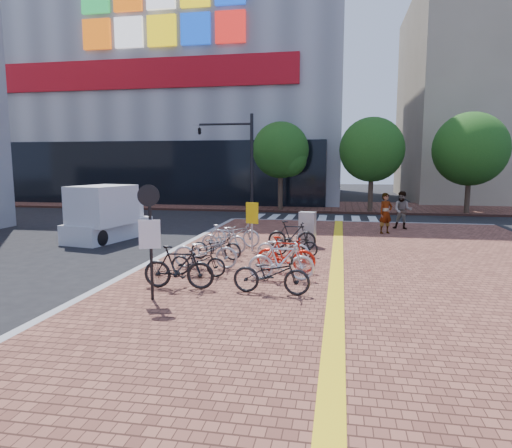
% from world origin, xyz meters
% --- Properties ---
extents(ground, '(120.00, 120.00, 0.00)m').
position_xyz_m(ground, '(0.00, 0.00, 0.00)').
color(ground, black).
rests_on(ground, ground).
extents(sidewalk, '(14.00, 34.00, 0.15)m').
position_xyz_m(sidewalk, '(3.00, -5.00, 0.07)').
color(sidewalk, brown).
rests_on(sidewalk, ground).
extents(tactile_strip, '(0.40, 34.00, 0.01)m').
position_xyz_m(tactile_strip, '(2.00, -5.00, 0.16)').
color(tactile_strip, yellow).
rests_on(tactile_strip, sidewalk).
extents(kerb_west, '(0.25, 34.00, 0.15)m').
position_xyz_m(kerb_west, '(-4.00, -5.00, 0.08)').
color(kerb_west, gray).
rests_on(kerb_west, ground).
extents(kerb_north, '(14.00, 0.25, 0.15)m').
position_xyz_m(kerb_north, '(3.00, 12.00, 0.08)').
color(kerb_north, gray).
rests_on(kerb_north, ground).
extents(far_sidewalk, '(70.00, 8.00, 0.15)m').
position_xyz_m(far_sidewalk, '(0.00, 21.00, 0.07)').
color(far_sidewalk, brown).
rests_on(far_sidewalk, ground).
extents(department_store, '(36.00, 24.27, 28.00)m').
position_xyz_m(department_store, '(-15.99, 31.95, 13.98)').
color(department_store, gray).
rests_on(department_store, ground).
extents(crosswalk, '(7.50, 4.00, 0.01)m').
position_xyz_m(crosswalk, '(0.50, 14.00, 0.01)').
color(crosswalk, silver).
rests_on(crosswalk, ground).
extents(street_trees, '(16.20, 4.60, 6.35)m').
position_xyz_m(street_trees, '(5.04, 17.45, 4.10)').
color(street_trees, '#38281E').
rests_on(street_trees, far_sidewalk).
extents(bike_0, '(1.87, 0.60, 1.11)m').
position_xyz_m(bike_0, '(-1.96, -2.61, 0.71)').
color(bike_0, black).
rests_on(bike_0, sidewalk).
extents(bike_1, '(1.68, 0.69, 0.86)m').
position_xyz_m(bike_1, '(-1.89, -1.23, 0.58)').
color(bike_1, black).
rests_on(bike_1, sidewalk).
extents(bike_2, '(2.02, 0.78, 1.05)m').
position_xyz_m(bike_2, '(-1.97, -0.27, 0.67)').
color(bike_2, '#A8A8AD').
rests_on(bike_2, sidewalk).
extents(bike_3, '(1.73, 0.62, 0.90)m').
position_xyz_m(bike_3, '(-1.98, 1.01, 0.60)').
color(bike_3, black).
rests_on(bike_3, sidewalk).
extents(bike_4, '(1.76, 0.71, 1.03)m').
position_xyz_m(bike_4, '(-2.00, 2.05, 0.66)').
color(bike_4, '#ABABB0').
rests_on(bike_4, sidewalk).
extents(bike_5, '(2.00, 0.75, 1.04)m').
position_xyz_m(bike_5, '(-1.90, 3.37, 0.67)').
color(bike_5, '#A7A7AB').
rests_on(bike_5, sidewalk).
extents(bike_6, '(1.95, 0.76, 1.01)m').
position_xyz_m(bike_6, '(0.43, -2.64, 0.65)').
color(bike_6, black).
rests_on(bike_6, sidewalk).
extents(bike_7, '(1.86, 0.70, 1.09)m').
position_xyz_m(bike_7, '(0.51, -1.34, 0.70)').
color(bike_7, silver).
rests_on(bike_7, sidewalk).
extents(bike_8, '(1.80, 0.62, 1.06)m').
position_xyz_m(bike_8, '(0.51, -0.33, 0.68)').
color(bike_8, red).
rests_on(bike_8, sidewalk).
extents(bike_9, '(1.78, 0.74, 0.92)m').
position_xyz_m(bike_9, '(0.25, 1.11, 0.61)').
color(bike_9, silver).
rests_on(bike_9, sidewalk).
extents(bike_10, '(1.70, 0.79, 0.86)m').
position_xyz_m(bike_10, '(0.54, 2.03, 0.58)').
color(bike_10, black).
rests_on(bike_10, sidewalk).
extents(bike_11, '(1.79, 0.53, 1.07)m').
position_xyz_m(bike_11, '(0.32, 3.19, 0.69)').
color(bike_11, black).
rests_on(bike_11, sidewalk).
extents(pedestrian_a, '(0.81, 0.73, 1.85)m').
position_xyz_m(pedestrian_a, '(4.10, 7.87, 1.08)').
color(pedestrian_a, gray).
rests_on(pedestrian_a, sidewalk).
extents(pedestrian_b, '(1.04, 0.90, 1.84)m').
position_xyz_m(pedestrian_b, '(5.03, 9.40, 1.07)').
color(pedestrian_b, '#515566').
rests_on(pedestrian_b, sidewalk).
extents(utility_box, '(0.66, 0.52, 1.32)m').
position_xyz_m(utility_box, '(0.83, 4.06, 0.81)').
color(utility_box, '#B6B5BB').
rests_on(utility_box, sidewalk).
extents(yellow_sign, '(0.47, 0.18, 1.78)m').
position_xyz_m(yellow_sign, '(-1.10, 2.69, 1.38)').
color(yellow_sign, '#B7B7BC').
rests_on(yellow_sign, sidewalk).
extents(notice_sign, '(0.49, 0.20, 2.71)m').
position_xyz_m(notice_sign, '(-2.25, -3.66, 1.86)').
color(notice_sign, black).
rests_on(notice_sign, sidewalk).
extents(traffic_light_pole, '(3.10, 1.20, 5.78)m').
position_xyz_m(traffic_light_pole, '(-4.00, 10.73, 4.14)').
color(traffic_light_pole, black).
rests_on(traffic_light_pole, sidewalk).
extents(box_truck, '(2.53, 4.40, 2.40)m').
position_xyz_m(box_truck, '(-7.98, 4.87, 1.13)').
color(box_truck, silver).
rests_on(box_truck, ground).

